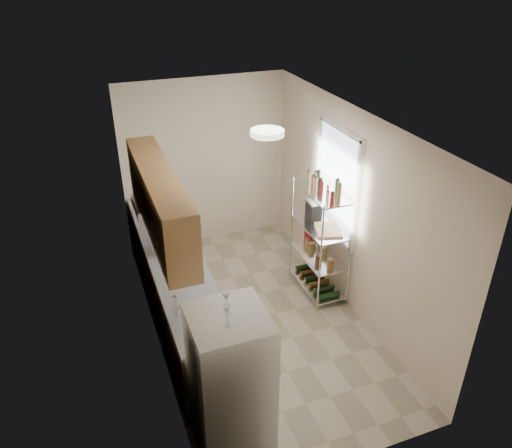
{
  "coord_description": "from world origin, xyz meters",
  "views": [
    {
      "loc": [
        -1.77,
        -4.68,
        4.15
      ],
      "look_at": [
        0.09,
        0.25,
        1.24
      ],
      "focal_mm": 35.0,
      "sensor_mm": 36.0,
      "label": 1
    }
  ],
  "objects_px": {
    "refrigerator": "(231,387)",
    "cutting_board": "(328,230)",
    "frying_pan_large": "(167,248)",
    "rice_cooker": "(164,243)",
    "espresso_machine": "(314,211)"
  },
  "relations": [
    {
      "from": "refrigerator",
      "to": "cutting_board",
      "type": "distance_m",
      "value": 2.64
    },
    {
      "from": "refrigerator",
      "to": "frying_pan_large",
      "type": "xyz_separation_m",
      "value": [
        -0.08,
        2.28,
        0.14
      ]
    },
    {
      "from": "refrigerator",
      "to": "rice_cooker",
      "type": "distance_m",
      "value": 2.27
    },
    {
      "from": "frying_pan_large",
      "to": "cutting_board",
      "type": "height_order",
      "value": "cutting_board"
    },
    {
      "from": "frying_pan_large",
      "to": "espresso_machine",
      "type": "relative_size",
      "value": 0.92
    },
    {
      "from": "refrigerator",
      "to": "frying_pan_large",
      "type": "height_order",
      "value": "refrigerator"
    },
    {
      "from": "rice_cooker",
      "to": "espresso_machine",
      "type": "xyz_separation_m",
      "value": [
        1.98,
        -0.1,
        0.13
      ]
    },
    {
      "from": "frying_pan_large",
      "to": "cutting_board",
      "type": "distance_m",
      "value": 2.04
    },
    {
      "from": "frying_pan_large",
      "to": "cutting_board",
      "type": "relative_size",
      "value": 0.61
    },
    {
      "from": "frying_pan_large",
      "to": "refrigerator",
      "type": "bearing_deg",
      "value": -89.48
    },
    {
      "from": "rice_cooker",
      "to": "cutting_board",
      "type": "relative_size",
      "value": 0.7
    },
    {
      "from": "frying_pan_large",
      "to": "rice_cooker",
      "type": "bearing_deg",
      "value": -142.44
    },
    {
      "from": "refrigerator",
      "to": "cutting_board",
      "type": "height_order",
      "value": "refrigerator"
    },
    {
      "from": "cutting_board",
      "to": "frying_pan_large",
      "type": "bearing_deg",
      "value": 166.84
    },
    {
      "from": "refrigerator",
      "to": "frying_pan_large",
      "type": "distance_m",
      "value": 2.29
    }
  ]
}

